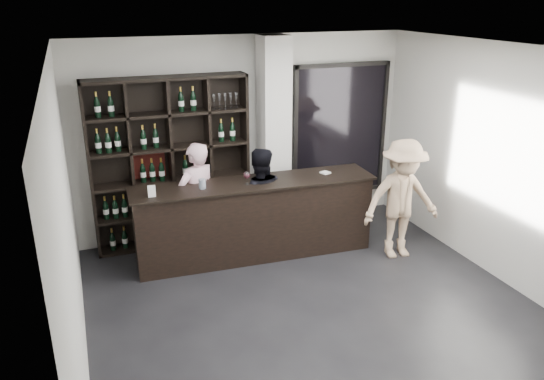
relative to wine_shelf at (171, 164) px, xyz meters
name	(u,v)px	position (x,y,z in m)	size (l,w,h in m)	color
floor	(323,319)	(1.15, -2.57, -1.20)	(5.00, 5.50, 0.01)	black
wine_shelf	(171,164)	(0.00, 0.00, 0.00)	(2.20, 0.35, 2.40)	black
structural_column	(274,138)	(1.50, -0.10, 0.25)	(0.40, 0.40, 2.90)	silver
glass_panel	(340,131)	(2.70, 0.12, 0.20)	(1.60, 0.08, 2.10)	black
tasting_counter	(255,219)	(0.95, -0.82, -0.66)	(3.28, 0.68, 1.08)	black
taster_pink	(197,200)	(0.24, -0.51, -0.40)	(0.59, 0.38, 1.60)	beige
taster_black	(259,201)	(1.05, -0.72, -0.45)	(0.73, 0.57, 1.50)	black
customer	(402,199)	(2.80, -1.52, -0.37)	(1.07, 0.62, 1.66)	tan
wine_glass	(247,177)	(0.83, -0.88, -0.02)	(0.08, 0.08, 0.20)	white
spit_cup	(202,184)	(0.25, -0.82, -0.06)	(0.09, 0.09, 0.12)	silver
napkin_stack	(325,173)	(1.99, -0.82, -0.11)	(0.11, 0.11, 0.02)	white
card_stand	(152,191)	(-0.41, -0.89, -0.05)	(0.09, 0.05, 0.14)	white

